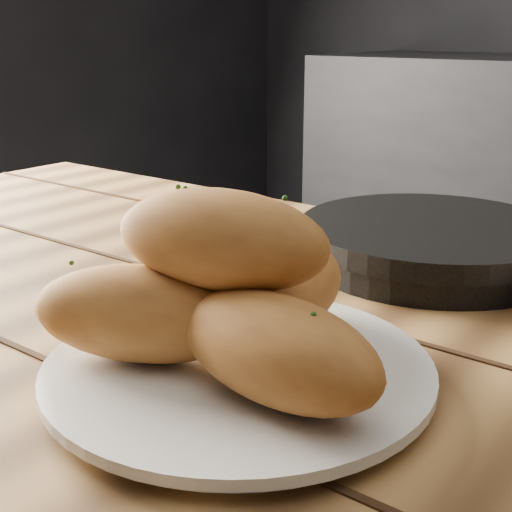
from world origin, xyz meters
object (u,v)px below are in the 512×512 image
at_px(plate, 239,372).
at_px(bread_rolls, 228,298).
at_px(table, 258,469).
at_px(skillet, 433,243).

height_order(plate, bread_rolls, bread_rolls).
bearing_deg(table, skillet, 88.34).
relative_size(table, plate, 5.76).
relative_size(bread_rolls, skillet, 0.68).
height_order(plate, skillet, skillet).
bearing_deg(skillet, plate, -89.06).
height_order(table, plate, plate).
relative_size(plate, bread_rolls, 1.00).
relative_size(table, skillet, 3.88).
xyz_separation_m(table, plate, (0.01, -0.04, 0.11)).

